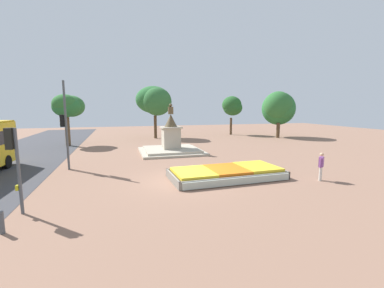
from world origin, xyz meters
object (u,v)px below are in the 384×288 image
object	(u,v)px
traffic_light_near_crossing	(14,155)
kerb_bollard_mid_a	(1,221)
flower_planter	(227,173)
statue_monument	(171,144)
traffic_light_mid_block	(65,131)
banner_pole	(66,123)
pedestrian_with_handbag	(321,165)

from	to	relation	value
traffic_light_near_crossing	kerb_bollard_mid_a	size ratio (longest dim) A/B	4.17
flower_planter	statue_monument	size ratio (longest dim) A/B	1.19
flower_planter	traffic_light_mid_block	bearing A→B (deg)	152.07
banner_pole	pedestrian_with_handbag	size ratio (longest dim) A/B	3.63
traffic_light_near_crossing	kerb_bollard_mid_a	bearing A→B (deg)	-88.75
flower_planter	banner_pole	size ratio (longest dim) A/B	1.15
traffic_light_near_crossing	flower_planter	bearing A→B (deg)	14.36
pedestrian_with_handbag	kerb_bollard_mid_a	world-z (taller)	pedestrian_with_handbag
traffic_light_mid_block	flower_planter	bearing A→B (deg)	-27.93
pedestrian_with_handbag	kerb_bollard_mid_a	xyz separation A→B (m)	(-14.60, -2.24, -0.49)
traffic_light_mid_block	pedestrian_with_handbag	world-z (taller)	traffic_light_mid_block
traffic_light_mid_block	statue_monument	bearing A→B (deg)	29.24
traffic_light_near_crossing	banner_pole	bearing A→B (deg)	85.74
traffic_light_mid_block	banner_pole	xyz separation A→B (m)	(0.16, -0.24, 0.55)
flower_planter	traffic_light_mid_block	distance (m)	10.89
kerb_bollard_mid_a	traffic_light_mid_block	bearing A→B (deg)	87.81
pedestrian_with_handbag	traffic_light_mid_block	bearing A→B (deg)	154.20
flower_planter	pedestrian_with_handbag	distance (m)	5.23
traffic_light_near_crossing	statue_monument	bearing A→B (deg)	55.08
traffic_light_near_crossing	banner_pole	size ratio (longest dim) A/B	0.58
flower_planter	kerb_bollard_mid_a	distance (m)	10.60
traffic_light_mid_block	kerb_bollard_mid_a	bearing A→B (deg)	-92.19
statue_monument	banner_pole	distance (m)	9.39
statue_monument	pedestrian_with_handbag	distance (m)	12.97
traffic_light_near_crossing	pedestrian_with_handbag	world-z (taller)	traffic_light_near_crossing
statue_monument	traffic_light_mid_block	distance (m)	9.29
traffic_light_mid_block	kerb_bollard_mid_a	size ratio (longest dim) A/B	4.53
flower_planter	banner_pole	xyz separation A→B (m)	(-9.26, 4.75, 2.81)
pedestrian_with_handbag	traffic_light_near_crossing	bearing A→B (deg)	-177.61
banner_pole	pedestrian_with_handbag	xyz separation A→B (m)	(14.09, -6.65, -2.17)
traffic_light_mid_block	kerb_bollard_mid_a	xyz separation A→B (m)	(-0.35, -9.12, -2.12)
kerb_bollard_mid_a	flower_planter	bearing A→B (deg)	22.96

